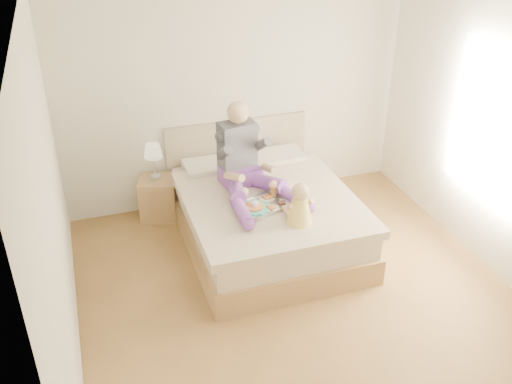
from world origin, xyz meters
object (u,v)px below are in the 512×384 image
object	(u,v)px
bed	(264,213)
nightstand	(158,198)
adult	(246,165)
tray	(262,204)
baby	(299,206)

from	to	relation	value
bed	nightstand	distance (m)	1.28
adult	tray	xyz separation A→B (m)	(0.04, -0.41, -0.24)
baby	adult	bearing A→B (deg)	103.68
adult	nightstand	bearing A→B (deg)	130.70
nightstand	tray	distance (m)	1.47
bed	nightstand	bearing A→B (deg)	141.48
bed	tray	distance (m)	0.48
nightstand	tray	world-z (taller)	tray
tray	baby	distance (m)	0.46
bed	adult	world-z (taller)	adult
tray	adult	bearing A→B (deg)	74.30
adult	baby	distance (m)	0.83
nightstand	adult	xyz separation A→B (m)	(0.83, -0.71, 0.63)
tray	bed	bearing A→B (deg)	46.89
bed	tray	world-z (taller)	bed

